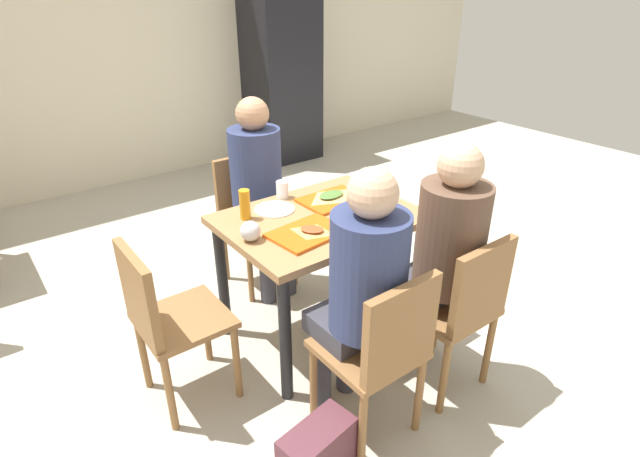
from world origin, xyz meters
name	(u,v)px	position (x,y,z in m)	size (l,w,h in m)	color
ground_plane	(320,331)	(0.00, 0.00, -0.01)	(10.00, 10.00, 0.02)	#B2AD9E
back_wall	(112,36)	(0.00, 3.20, 1.40)	(10.00, 0.10, 2.80)	beige
main_table	(320,235)	(0.00, 0.00, 0.64)	(1.02, 0.76, 0.76)	#9E7247
chair_near_left	(382,348)	(-0.25, -0.76, 0.51)	(0.40, 0.40, 0.86)	olive
chair_near_right	(460,305)	(0.25, -0.76, 0.51)	(0.40, 0.40, 0.86)	olive
chair_far_side	(250,211)	(0.00, 0.76, 0.51)	(0.40, 0.40, 0.86)	olive
chair_left_end	(165,316)	(-0.89, 0.00, 0.51)	(0.40, 0.40, 0.86)	olive
person_in_red	(362,284)	(-0.25, -0.62, 0.75)	(0.32, 0.42, 1.27)	#383842
person_in_brown_jacket	(443,248)	(0.25, -0.62, 0.75)	(0.32, 0.42, 1.27)	#383842
person_far_side	(259,182)	(0.00, 0.62, 0.75)	(0.32, 0.42, 1.27)	#383842
tray_red_near	(308,233)	(-0.18, -0.13, 0.77)	(0.36, 0.26, 0.02)	#D85914
tray_red_far	(333,200)	(0.18, 0.11, 0.77)	(0.36, 0.26, 0.02)	#D85914
paper_plate_center	(275,209)	(-0.15, 0.21, 0.76)	(0.22, 0.22, 0.01)	white
paper_plate_near_edge	(368,221)	(0.15, -0.21, 0.76)	(0.22, 0.22, 0.01)	white
pizza_slice_a	(312,230)	(-0.16, -0.15, 0.78)	(0.20, 0.21, 0.02)	tan
pizza_slice_b	(331,196)	(0.18, 0.13, 0.78)	(0.25, 0.19, 0.02)	#DBAD60
plastic_cup_a	(282,190)	(-0.03, 0.32, 0.81)	(0.07, 0.07, 0.10)	white
plastic_cup_b	(364,228)	(0.03, -0.32, 0.81)	(0.07, 0.07, 0.10)	white
soda_can	(378,186)	(0.43, 0.02, 0.82)	(0.07, 0.07, 0.12)	#B7BCC6
condiment_bottle	(245,205)	(-0.33, 0.21, 0.84)	(0.06, 0.06, 0.16)	orange
foil_bundle	(250,231)	(-0.43, -0.02, 0.81)	(0.10, 0.10, 0.10)	silver
handbag	(317,454)	(-0.60, -0.78, 0.14)	(0.32, 0.16, 0.28)	#592D38
drink_fridge	(281,73)	(1.63, 2.85, 0.95)	(0.70, 0.60, 1.90)	black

